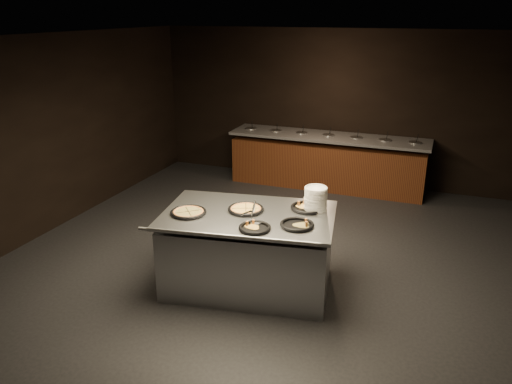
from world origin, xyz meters
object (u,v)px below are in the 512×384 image
Objects in this scene: pan_veggie_whole at (188,212)px; plate_stack at (316,199)px; serving_counter at (248,252)px; pan_cheese_whole at (246,209)px.

plate_stack is at bearing 25.10° from pan_veggie_whole.
pan_veggie_whole is at bearing -168.10° from serving_counter.
pan_veggie_whole is (-0.65, -0.25, 0.52)m from serving_counter.
pan_cheese_whole is (-0.77, -0.31, -0.12)m from plate_stack.
serving_counter is at bearing -51.37° from pan_cheese_whole.
plate_stack reaches higher than serving_counter.
pan_cheese_whole is at bearing 29.12° from pan_veggie_whole.
serving_counter is 0.87m from pan_veggie_whole.
plate_stack is 1.51m from pan_veggie_whole.
plate_stack is (0.71, 0.38, 0.65)m from serving_counter.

